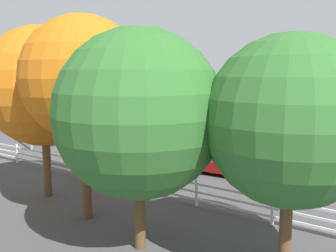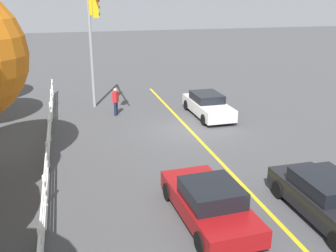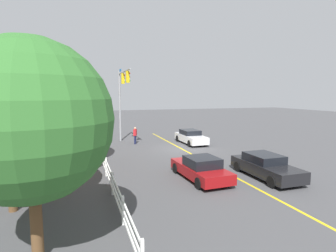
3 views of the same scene
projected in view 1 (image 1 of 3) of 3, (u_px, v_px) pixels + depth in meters
The scene contains 12 objects.
ground_plane at pixel (138, 150), 27.05m from camera, with size 120.00×120.00×0.00m, color #444447.
lane_center_stripe at pixel (184, 157), 24.72m from camera, with size 28.00×0.16×0.01m, color gold.
signal_assembly at pixel (43, 77), 25.13m from camera, with size 6.33×0.38×7.45m.
car_0 at pixel (132, 134), 29.72m from camera, with size 4.65×1.90×1.36m.
car_1 at pixel (233, 164), 20.25m from camera, with size 4.69×2.16×1.35m.
car_2 at pixel (274, 153), 22.81m from camera, with size 4.80×1.98×1.38m.
pedestrian at pixel (64, 139), 26.28m from camera, with size 0.48×0.42×1.69m.
white_rail_fence at pixel (89, 169), 19.36m from camera, with size 26.10×0.10×1.15m.
tree_0 at pixel (43, 86), 16.25m from camera, with size 5.19×5.19×7.53m.
tree_2 at pixel (139, 114), 11.31m from camera, with size 5.19×5.19×6.87m.
tree_3 at pixel (83, 78), 13.62m from camera, with size 4.56×4.56×7.59m.
tree_5 at pixel (290, 121), 10.12m from camera, with size 4.74×4.74×6.58m.
Camera 1 is at (-17.39, 20.17, 5.50)m, focal length 40.20 mm.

